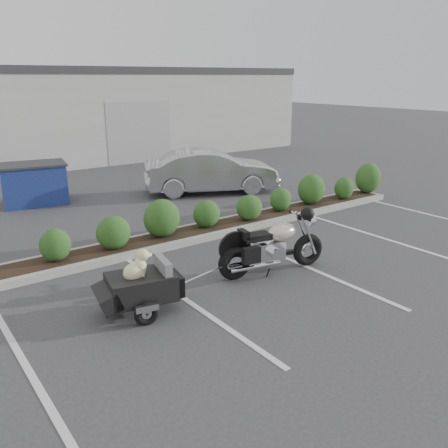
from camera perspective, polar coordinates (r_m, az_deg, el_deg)
ground at (r=9.30m, az=1.60°, el=-5.53°), size 90.00×90.00×0.00m
planter_kerb at (r=11.49m, az=-1.19°, el=-0.59°), size 12.00×1.00×0.15m
building at (r=24.38m, az=-24.29°, el=12.08°), size 26.00×10.00×4.00m
motorcycle at (r=9.05m, az=5.93°, el=-2.73°), size 2.27×0.95×1.31m
pet_trailer at (r=7.64m, az=-10.05°, el=-7.36°), size 1.84×1.05×1.09m
sedan at (r=15.34m, az=-1.59°, el=6.39°), size 4.46×3.12×1.39m
dumpster at (r=14.99m, az=-21.89°, el=4.54°), size 2.02×1.55×1.21m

